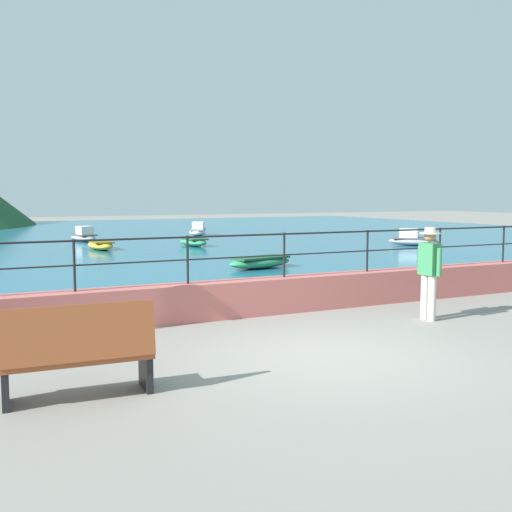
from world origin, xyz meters
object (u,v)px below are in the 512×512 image
bench_main (79,352)px  boat_3 (260,262)px  person_walking (429,269)px  boat_4 (100,245)px  boat_2 (83,236)px  boat_0 (413,240)px  boat_5 (193,241)px  boat_1 (198,231)px

bench_main → boat_3: 12.24m
person_walking → boat_3: person_walking is taller
person_walking → boat_4: person_walking is taller
bench_main → person_walking: 6.91m
bench_main → boat_2: size_ratio=0.71×
boat_0 → boat_5: boat_0 is taller
boat_1 → boat_2: (-6.65, -1.67, 0.00)m
bench_main → boat_0: bearing=39.8°
person_walking → boat_4: (-2.56, 16.97, -0.72)m
boat_3 → boat_4: 9.32m
bench_main → boat_3: (7.25, 9.86, -0.30)m
person_walking → boat_0: (10.60, 12.73, -0.65)m
boat_0 → boat_5: bearing=155.0°
person_walking → boat_0: size_ratio=0.77×
boat_2 → boat_4: 4.84m
bench_main → boat_0: bench_main is taller
person_walking → boat_4: 17.18m
boat_2 → boat_3: boat_2 is taller
boat_0 → boat_1: size_ratio=0.93×
boat_2 → boat_4: size_ratio=1.05×
boat_3 → boat_4: (-3.13, 8.78, 0.00)m
person_walking → boat_5: size_ratio=0.76×
bench_main → boat_1: (10.96, 25.15, -0.23)m
boat_5 → boat_2: bearing=129.0°
boat_1 → boat_2: size_ratio=1.01×
boat_4 → boat_3: bearing=-70.4°
boat_1 → boat_0: bearing=-59.5°
person_walking → boat_1: (4.27, 23.48, -0.65)m
boat_0 → boat_3: (-10.03, -4.53, -0.07)m
boat_1 → boat_5: boat_1 is taller
boat_4 → boat_5: bearing=-0.3°
boat_3 → boat_4: same height
boat_1 → boat_4: size_ratio=1.06×
boat_0 → boat_4: 13.83m
person_walking → boat_1: bearing=79.7°
boat_5 → boat_1: bearing=67.5°
bench_main → boat_1: bench_main is taller
boat_0 → boat_1: (-6.33, 10.75, 0.00)m
bench_main → boat_5: size_ratio=0.75×
boat_2 → boat_5: boat_2 is taller
boat_1 → boat_5: 7.07m
bench_main → boat_5: bearing=66.1°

